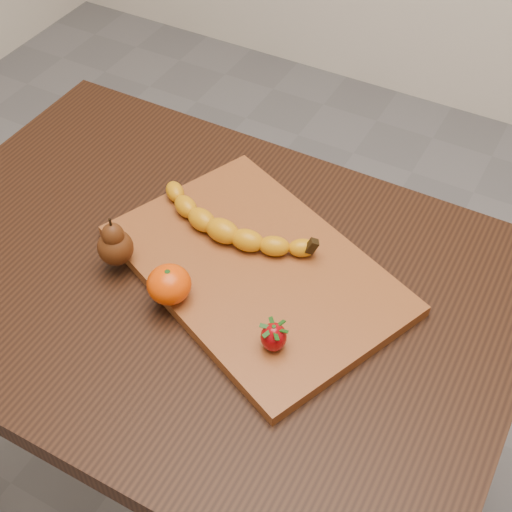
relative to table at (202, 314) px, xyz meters
The scene contains 7 objects.
ground 0.66m from the table, ahead, with size 3.50×3.50×0.00m, color slate.
table is the anchor object (origin of this frame).
cutting_board 0.14m from the table, 30.15° to the left, with size 0.45×0.30×0.02m, color brown.
banana 0.15m from the table, 85.58° to the left, with size 0.25×0.06×0.04m, color orange, non-canonical shape.
pear 0.20m from the table, 157.38° to the right, with size 0.06×0.06×0.09m, color #4C230C, non-canonical shape.
mandarin 0.16m from the table, 91.91° to the right, with size 0.07×0.07×0.06m, color #E34202.
strawberry 0.24m from the table, 24.34° to the right, with size 0.04×0.04×0.05m, color #910308, non-canonical shape.
Camera 1 is at (0.44, -0.61, 1.59)m, focal length 50.00 mm.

